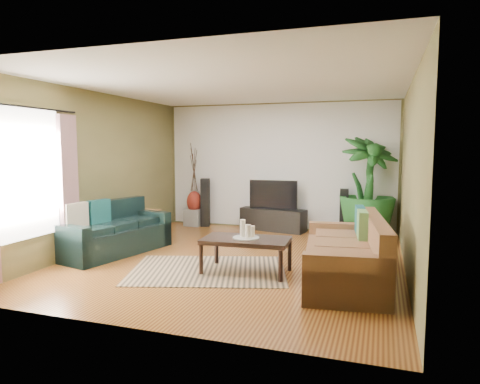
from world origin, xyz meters
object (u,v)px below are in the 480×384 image
at_px(sofa_left, 114,228).
at_px(potted_plant, 367,187).
at_px(pedestal, 194,217).
at_px(tv_stand, 273,219).
at_px(side_table, 145,224).
at_px(television, 273,194).
at_px(coffee_table, 246,255).
at_px(speaker_left, 205,202).
at_px(sofa_right, 344,249).
at_px(speaker_right, 344,212).
at_px(vase, 194,202).

distance_m(sofa_left, potted_plant, 4.77).
height_order(sofa_left, pedestal, sofa_left).
xyz_separation_m(tv_stand, side_table, (-2.22, -1.48, 0.03)).
bearing_deg(television, tv_stand, 0.00).
bearing_deg(pedestal, coffee_table, -54.60).
xyz_separation_m(speaker_left, potted_plant, (3.46, -0.10, 0.46)).
xyz_separation_m(sofa_right, speaker_right, (-0.26, 3.06, 0.04)).
bearing_deg(tv_stand, speaker_right, 11.07).
xyz_separation_m(tv_stand, television, (0.00, 0.00, 0.53)).
xyz_separation_m(speaker_left, vase, (-0.27, 0.00, 0.01)).
relative_size(sofa_left, side_table, 3.64).
bearing_deg(tv_stand, potted_plant, 7.94).
distance_m(television, speaker_left, 1.57).
height_order(coffee_table, pedestal, coffee_table).
bearing_deg(side_table, television, 33.59).
height_order(coffee_table, side_table, side_table).
bearing_deg(potted_plant, vase, 178.40).
bearing_deg(pedestal, speaker_left, 0.00).
bearing_deg(sofa_left, pedestal, 9.00).
bearing_deg(pedestal, television, 0.00).
xyz_separation_m(television, pedestal, (-1.83, 0.00, -0.58)).
bearing_deg(potted_plant, tv_stand, 176.87).
bearing_deg(sofa_right, tv_stand, -157.71).
xyz_separation_m(tv_stand, pedestal, (-1.83, 0.00, -0.05)).
height_order(sofa_right, tv_stand, sofa_right).
distance_m(pedestal, vase, 0.36).
relative_size(potted_plant, pedestal, 5.32).
bearing_deg(potted_plant, coffee_table, -116.56).
distance_m(tv_stand, potted_plant, 2.05).
bearing_deg(speaker_right, sofa_left, -147.34).
xyz_separation_m(sofa_left, tv_stand, (2.03, 2.75, -0.19)).
bearing_deg(sofa_left, vase, 9.00).
bearing_deg(television, sofa_left, -126.48).
distance_m(vase, side_table, 1.55).
relative_size(tv_stand, television, 1.36).
xyz_separation_m(coffee_table, tv_stand, (-0.39, 3.12, -0.01)).
relative_size(sofa_right, television, 2.13).
distance_m(tv_stand, vase, 1.85).
distance_m(television, speaker_right, 1.49).
distance_m(television, vase, 1.84).
bearing_deg(speaker_right, tv_stand, 174.48).
relative_size(tv_stand, speaker_right, 1.50).
relative_size(sofa_left, tv_stand, 1.37).
xyz_separation_m(coffee_table, television, (-0.39, 3.12, 0.52)).
bearing_deg(sofa_right, speaker_left, -140.12).
height_order(sofa_right, side_table, sofa_right).
distance_m(sofa_right, coffee_table, 1.35).
bearing_deg(sofa_right, potted_plant, 169.50).
bearing_deg(sofa_left, television, -23.24).
xyz_separation_m(sofa_right, coffee_table, (-1.33, -0.06, -0.18)).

